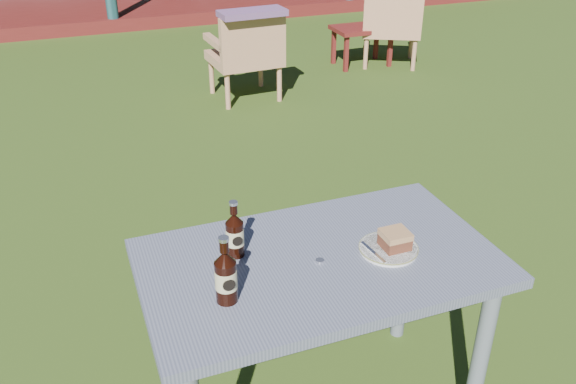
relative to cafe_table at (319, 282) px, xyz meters
name	(u,v)px	position (x,y,z in m)	size (l,w,h in m)	color
ground	(212,214)	(0.00, 1.60, -0.62)	(80.00, 80.00, 0.00)	#334916
cafe_table	(319,282)	(0.00, 0.00, 0.00)	(1.20, 0.70, 0.72)	#555A6B
plate	(388,249)	(0.24, -0.04, 0.11)	(0.20, 0.20, 0.01)	silver
cake_slice	(395,239)	(0.26, -0.05, 0.15)	(0.09, 0.09, 0.06)	#532A1A
fork	(373,252)	(0.17, -0.05, 0.12)	(0.01, 0.14, 0.00)	silver
cola_bottle_near	(235,234)	(-0.26, 0.12, 0.18)	(0.06, 0.06, 0.21)	black
cola_bottle_far	(226,276)	(-0.35, -0.10, 0.19)	(0.07, 0.07, 0.23)	black
bottle_cap	(320,261)	(-0.01, -0.02, 0.11)	(0.03, 0.03, 0.01)	silver
armchair_left	(247,52)	(0.82, 3.44, -0.19)	(0.60, 0.57, 0.77)	tan
armchair_right	(392,23)	(2.50, 3.90, -0.18)	(0.76, 0.74, 0.77)	tan
floral_throw	(252,13)	(0.83, 3.29, 0.18)	(0.55, 0.24, 0.05)	#6A4772
side_table	(363,32)	(2.24, 4.02, -0.28)	(0.60, 0.40, 0.40)	#5A1815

